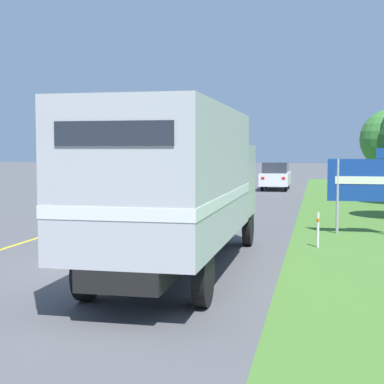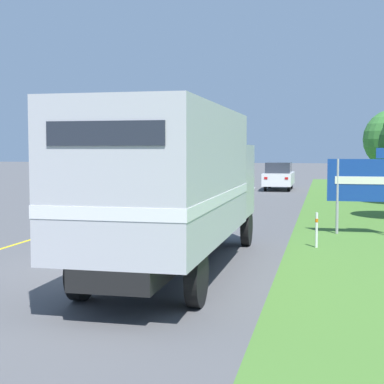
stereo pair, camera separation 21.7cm
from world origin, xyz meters
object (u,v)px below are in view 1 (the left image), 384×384
Objects in this scene: lead_car_white_ahead at (276,176)px; highway_sign at (364,181)px; horse_trailer_truck at (178,182)px; lead_car_white at (180,184)px; delineator_post at (318,229)px.

highway_sign is (4.09, -19.69, 0.73)m from lead_car_white_ahead.
horse_trailer_truck is 3.22× the size of highway_sign.
horse_trailer_truck is at bearing -76.93° from lead_car_white.
lead_car_white_ahead is 4.80× the size of delineator_post.
highway_sign is (4.30, 6.77, -0.30)m from horse_trailer_truck.
highway_sign reaches higher than lead_car_white_ahead.
lead_car_white is 4.21× the size of delineator_post.
horse_trailer_truck reaches higher than lead_car_white_ahead.
delineator_post is (6.23, -10.29, -0.52)m from lead_car_white.
lead_car_white_ahead is 22.67m from delineator_post.
horse_trailer_truck is 2.17× the size of lead_car_white.
delineator_post is at bearing -58.82° from lead_car_white.
highway_sign reaches higher than delineator_post.
horse_trailer_truck is at bearing -90.45° from lead_car_white_ahead.
lead_car_white_ahead is at bearing 101.74° from highway_sign.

